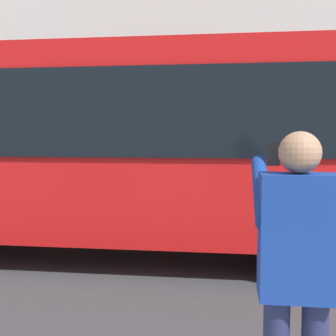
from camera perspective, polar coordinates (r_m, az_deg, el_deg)
The scene contains 3 objects.
ground_plane at distance 7.05m, azimuth 13.72°, elevation -10.71°, with size 60.00×60.00×0.00m, color #38383A.
red_bus at distance 6.70m, azimuth -9.92°, elevation 3.15°, with size 9.05×2.54×3.08m.
pedestrian_photographer at distance 2.43m, azimuth 16.75°, elevation -12.25°, with size 0.53×0.52×1.70m.
Camera 1 is at (0.75, 6.76, 1.84)m, focal length 46.18 mm.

